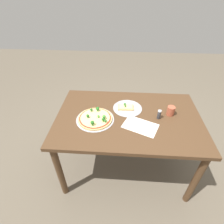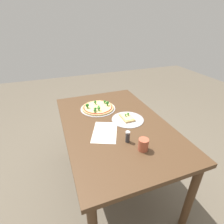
{
  "view_description": "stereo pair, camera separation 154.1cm",
  "coord_description": "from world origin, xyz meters",
  "px_view_note": "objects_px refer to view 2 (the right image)",
  "views": [
    {
      "loc": [
        0.07,
        1.29,
        1.82
      ],
      "look_at": [
        0.16,
        -0.03,
        0.78
      ],
      "focal_mm": 28.0,
      "sensor_mm": 36.0,
      "label": 1
    },
    {
      "loc": [
        -1.22,
        0.48,
        1.58
      ],
      "look_at": [
        0.16,
        -0.03,
        0.78
      ],
      "focal_mm": 28.0,
      "sensor_mm": 36.0,
      "label": 2
    }
  ],
  "objects_px": {
    "pizza_tray_whole": "(98,108)",
    "pizza_tray_slice": "(127,118)",
    "condiment_shaker": "(128,137)",
    "drinking_cup": "(143,145)",
    "dining_table": "(115,131)"
  },
  "relations": [
    {
      "from": "dining_table",
      "to": "pizza_tray_whole",
      "type": "relative_size",
      "value": 3.88
    },
    {
      "from": "dining_table",
      "to": "drinking_cup",
      "type": "bearing_deg",
      "value": -171.54
    },
    {
      "from": "pizza_tray_slice",
      "to": "condiment_shaker",
      "type": "relative_size",
      "value": 3.19
    },
    {
      "from": "pizza_tray_whole",
      "to": "condiment_shaker",
      "type": "height_order",
      "value": "condiment_shaker"
    },
    {
      "from": "pizza_tray_slice",
      "to": "drinking_cup",
      "type": "height_order",
      "value": "drinking_cup"
    },
    {
      "from": "pizza_tray_slice",
      "to": "drinking_cup",
      "type": "distance_m",
      "value": 0.43
    },
    {
      "from": "dining_table",
      "to": "drinking_cup",
      "type": "height_order",
      "value": "drinking_cup"
    },
    {
      "from": "dining_table",
      "to": "pizza_tray_slice",
      "type": "height_order",
      "value": "pizza_tray_slice"
    },
    {
      "from": "drinking_cup",
      "to": "condiment_shaker",
      "type": "relative_size",
      "value": 0.98
    },
    {
      "from": "pizza_tray_whole",
      "to": "pizza_tray_slice",
      "type": "distance_m",
      "value": 0.35
    },
    {
      "from": "pizza_tray_slice",
      "to": "condiment_shaker",
      "type": "height_order",
      "value": "condiment_shaker"
    },
    {
      "from": "pizza_tray_whole",
      "to": "condiment_shaker",
      "type": "relative_size",
      "value": 3.89
    },
    {
      "from": "pizza_tray_slice",
      "to": "pizza_tray_whole",
      "type": "bearing_deg",
      "value": 33.72
    },
    {
      "from": "drinking_cup",
      "to": "condiment_shaker",
      "type": "bearing_deg",
      "value": 28.58
    },
    {
      "from": "pizza_tray_whole",
      "to": "drinking_cup",
      "type": "relative_size",
      "value": 3.96
    }
  ]
}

